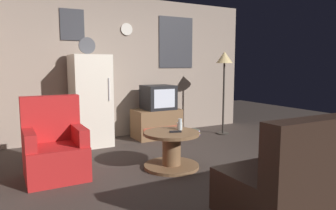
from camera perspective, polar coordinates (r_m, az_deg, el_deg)
ground_plane at (r=3.96m, az=5.35°, el=-12.39°), size 12.00×12.00×0.00m
wall_with_art at (r=5.92m, az=-7.86°, el=6.84°), size 5.20×0.12×2.57m
fridge at (r=5.30m, az=-13.99°, el=0.83°), size 0.60×0.62×1.77m
tv_stand at (r=5.76m, az=-2.12°, el=-3.39°), size 0.84×0.53×0.53m
crt_tv at (r=5.71m, az=-1.80°, el=1.42°), size 0.54×0.51×0.44m
standing_lamp at (r=6.06m, az=10.27°, el=7.44°), size 0.32×0.32×1.59m
coffee_table at (r=4.09m, az=0.65°, el=-8.20°), size 0.72×0.72×0.48m
wine_glass at (r=4.15m, az=2.25°, el=-3.55°), size 0.05×0.05×0.15m
mug_ceramic_white at (r=4.20m, az=2.13°, el=-3.83°), size 0.08×0.08×0.09m
remote_control at (r=4.00m, az=1.38°, el=-4.88°), size 0.16×0.09×0.02m
armchair at (r=3.99m, az=-20.06°, el=-7.56°), size 0.68×0.68×0.96m
couch at (r=3.24m, az=25.33°, el=-11.73°), size 1.70×0.80×0.92m
book_stack at (r=6.01m, az=4.70°, el=-4.99°), size 0.21×0.18×0.11m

